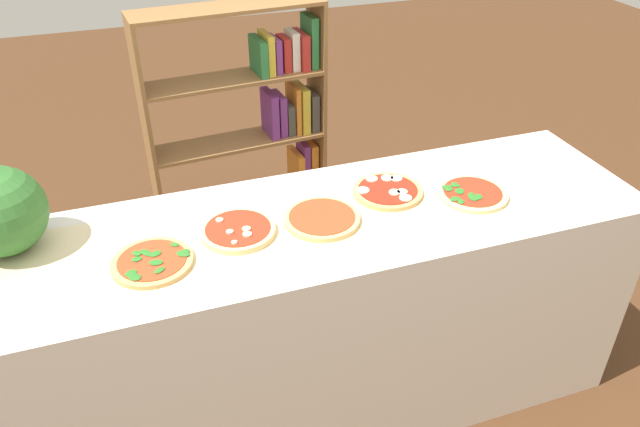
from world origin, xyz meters
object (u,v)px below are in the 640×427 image
object	(u,v)px
pizza_plain_2	(322,218)
pizza_mozzarella_3	(388,191)
pizza_spinach_4	(472,193)
bookshelf	(263,133)
pizza_mushroom_1	(238,231)
pizza_spinach_0	(152,262)

from	to	relation	value
pizza_plain_2	pizza_mozzarella_3	xyz separation A→B (m)	(0.30, 0.10, -0.00)
pizza_plain_2	pizza_spinach_4	distance (m)	0.59
pizza_spinach_4	bookshelf	world-z (taller)	bookshelf
pizza_spinach_4	bookshelf	xyz separation A→B (m)	(-0.50, 1.24, -0.24)
pizza_mushroom_1	pizza_plain_2	size ratio (longest dim) A/B	0.95
pizza_plain_2	bookshelf	xyz separation A→B (m)	(0.09, 1.21, -0.24)
pizza_spinach_0	pizza_spinach_4	size ratio (longest dim) A/B	0.98
pizza_mushroom_1	pizza_spinach_0	bearing A→B (deg)	-165.58
pizza_spinach_4	bookshelf	distance (m)	1.35
pizza_plain_2	pizza_mozzarella_3	distance (m)	0.31
pizza_plain_2	pizza_mozzarella_3	size ratio (longest dim) A/B	1.02
pizza_mushroom_1	pizza_mozzarella_3	size ratio (longest dim) A/B	0.98
bookshelf	pizza_spinach_0	bearing A→B (deg)	-117.99
pizza_plain_2	bookshelf	distance (m)	1.24
pizza_mozzarella_3	bookshelf	xyz separation A→B (m)	(-0.21, 1.12, -0.24)
pizza_plain_2	pizza_spinach_4	bearing A→B (deg)	-2.04
pizza_spinach_0	pizza_spinach_4	xyz separation A→B (m)	(1.18, 0.04, -0.00)
pizza_mozzarella_3	pizza_spinach_4	world-z (taller)	pizza_mozzarella_3
pizza_mozzarella_3	pizza_spinach_4	xyz separation A→B (m)	(0.29, -0.12, -0.00)
pizza_plain_2	bookshelf	size ratio (longest dim) A/B	0.19
pizza_spinach_4	pizza_mushroom_1	bearing A→B (deg)	177.49
pizza_mushroom_1	pizza_mozzarella_3	world-z (taller)	pizza_mushroom_1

